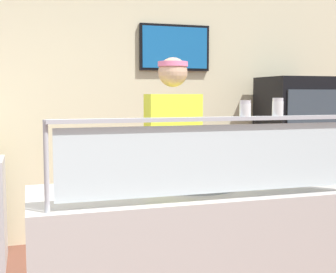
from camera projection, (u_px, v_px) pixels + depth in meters
shop_rear_unit at (119, 108)px, 4.80m from camera, size 6.27×0.13×2.70m
serving_counter at (192, 267)px, 2.73m from camera, size 1.87×0.77×0.95m
sneeze_guard at (214, 148)px, 2.36m from camera, size 1.69×0.06×0.43m
pizza_tray at (195, 184)px, 2.75m from camera, size 0.51×0.51×0.04m
pizza_server at (194, 181)px, 2.72m from camera, size 0.10×0.29×0.01m
parmesan_shaker at (245, 109)px, 2.39m from camera, size 0.06×0.06×0.08m
pepper_flake_shaker at (278, 108)px, 2.45m from camera, size 0.06×0.06×0.10m
worker_figure at (174, 163)px, 3.33m from camera, size 0.41×0.50×1.76m
drink_fridge at (294, 155)px, 4.96m from camera, size 0.67×0.64×1.68m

